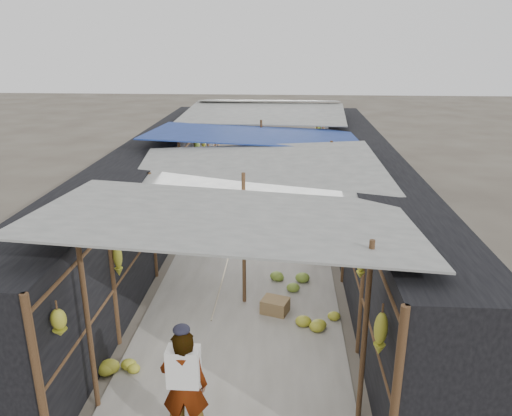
% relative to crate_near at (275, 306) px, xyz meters
% --- Properties ---
extents(ground, '(80.00, 80.00, 0.00)m').
position_rel_crate_near_xyz_m(ground, '(-0.60, -2.64, -0.14)').
color(ground, '#6B6356').
rests_on(ground, ground).
extents(aisle_slab, '(3.60, 16.00, 0.02)m').
position_rel_crate_near_xyz_m(aisle_slab, '(-0.60, 3.86, -0.13)').
color(aisle_slab, '#9E998E').
rests_on(aisle_slab, ground).
extents(stall_left, '(1.40, 15.00, 2.30)m').
position_rel_crate_near_xyz_m(stall_left, '(-3.30, 3.86, 1.01)').
color(stall_left, black).
rests_on(stall_left, ground).
extents(stall_right, '(1.40, 15.00, 2.30)m').
position_rel_crate_near_xyz_m(stall_right, '(2.10, 3.86, 1.01)').
color(stall_right, black).
rests_on(stall_right, ground).
extents(crate_near, '(0.57, 0.51, 0.29)m').
position_rel_crate_near_xyz_m(crate_near, '(0.00, 0.00, 0.00)').
color(crate_near, '#987C4D').
rests_on(crate_near, ground).
extents(crate_mid, '(0.49, 0.40, 0.29)m').
position_rel_crate_near_xyz_m(crate_mid, '(0.88, 2.46, 0.00)').
color(crate_mid, '#987C4D').
rests_on(crate_mid, ground).
extents(crate_back, '(0.48, 0.44, 0.25)m').
position_rel_crate_near_xyz_m(crate_back, '(-0.66, 5.88, -0.02)').
color(crate_back, '#987C4D').
rests_on(crate_back, ground).
extents(black_basin, '(0.62, 0.62, 0.19)m').
position_rel_crate_near_xyz_m(black_basin, '(0.43, 6.70, -0.05)').
color(black_basin, black).
rests_on(black_basin, ground).
extents(vendor_elderly, '(0.60, 0.41, 1.59)m').
position_rel_crate_near_xyz_m(vendor_elderly, '(-1.05, -3.14, 0.65)').
color(vendor_elderly, white).
rests_on(vendor_elderly, ground).
extents(shopper_blue, '(0.76, 0.60, 1.53)m').
position_rel_crate_near_xyz_m(shopper_blue, '(-1.57, 3.02, 0.62)').
color(shopper_blue, '#1C4C90').
rests_on(shopper_blue, ground).
extents(vendor_seated, '(0.41, 0.57, 0.81)m').
position_rel_crate_near_xyz_m(vendor_seated, '(0.43, 6.91, 0.26)').
color(vendor_seated, '#514C46').
rests_on(vendor_seated, ground).
extents(market_canopy, '(5.62, 15.20, 2.77)m').
position_rel_crate_near_xyz_m(market_canopy, '(-0.57, 4.19, 2.27)').
color(market_canopy, brown).
rests_on(market_canopy, ground).
extents(hanging_bananas, '(3.95, 14.09, 0.83)m').
position_rel_crate_near_xyz_m(hanging_bananas, '(-0.67, 4.10, 1.51)').
color(hanging_bananas, '#9E9D28').
rests_on(hanging_bananas, ground).
extents(floor_bananas, '(3.71, 10.22, 0.36)m').
position_rel_crate_near_xyz_m(floor_bananas, '(0.06, 3.03, 0.01)').
color(floor_bananas, '#9E9D28').
rests_on(floor_bananas, ground).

